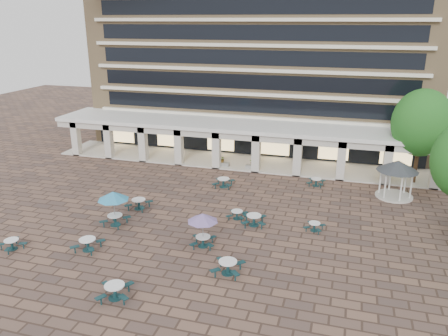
{
  "coord_description": "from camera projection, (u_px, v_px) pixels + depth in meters",
  "views": [
    {
      "loc": [
        10.88,
        -29.41,
        14.94
      ],
      "look_at": [
        1.44,
        3.0,
        3.41
      ],
      "focal_mm": 35.0,
      "sensor_mm": 36.0,
      "label": 1
    }
  ],
  "objects": [
    {
      "name": "picnic_table_9",
      "position": [
        237.0,
        214.0,
        34.32
      ],
      "size": [
        1.58,
        1.58,
        0.69
      ],
      "rotation": [
        0.0,
        0.0,
        -0.04
      ],
      "color": "#133439",
      "rests_on": "ground"
    },
    {
      "name": "planter_left",
      "position": [
        222.0,
        163.0,
        46.42
      ],
      "size": [
        1.5,
        0.66,
        1.22
      ],
      "color": "gray",
      "rests_on": "ground"
    },
    {
      "name": "picnic_table_8",
      "position": [
        139.0,
        203.0,
        36.1
      ],
      "size": [
        1.96,
        1.96,
        0.85
      ],
      "rotation": [
        0.0,
        0.0,
        -0.03
      ],
      "color": "#133439",
      "rests_on": "ground"
    },
    {
      "name": "picnic_table_0",
      "position": [
        12.0,
        244.0,
        29.77
      ],
      "size": [
        1.97,
        1.97,
        0.72
      ],
      "rotation": [
        0.0,
        0.0,
        -0.43
      ],
      "color": "#133439",
      "rests_on": "ground"
    },
    {
      "name": "picnic_table_12",
      "position": [
        223.0,
        182.0,
        40.82
      ],
      "size": [
        1.96,
        1.96,
        0.85
      ],
      "rotation": [
        0.0,
        0.0,
        0.04
      ],
      "color": "#133439",
      "rests_on": "ground"
    },
    {
      "name": "picnic_table_2",
      "position": [
        228.0,
        266.0,
        26.89
      ],
      "size": [
        1.95,
        1.95,
        0.87
      ],
      "rotation": [
        0.0,
        0.0,
        0.01
      ],
      "color": "#133439",
      "rests_on": "ground"
    },
    {
      "name": "picnic_table_13",
      "position": [
        316.0,
        181.0,
        41.13
      ],
      "size": [
        1.76,
        1.76,
        0.73
      ],
      "rotation": [
        0.0,
        0.0,
        -0.1
      ],
      "color": "#133439",
      "rests_on": "ground"
    },
    {
      "name": "picnic_table_10",
      "position": [
        314.0,
        226.0,
        32.39
      ],
      "size": [
        1.64,
        1.64,
        0.64
      ],
      "rotation": [
        0.0,
        0.0,
        -0.21
      ],
      "color": "#133439",
      "rests_on": "ground"
    },
    {
      "name": "ground",
      "position": [
        196.0,
        219.0,
        34.42
      ],
      "size": [
        120.0,
        120.0,
        0.0
      ],
      "primitive_type": "plane",
      "color": "brown",
      "rests_on": "ground"
    },
    {
      "name": "retail_arcade",
      "position": [
        242.0,
        136.0,
        46.9
      ],
      "size": [
        42.0,
        6.6,
        4.4
      ],
      "color": "white",
      "rests_on": "ground"
    },
    {
      "name": "picnic_table_5",
      "position": [
        88.0,
        243.0,
        29.63
      ],
      "size": [
        1.91,
        1.91,
        0.84
      ],
      "rotation": [
        0.0,
        0.0,
        0.02
      ],
      "color": "#133439",
      "rests_on": "ground"
    },
    {
      "name": "tree_east_c",
      "position": [
        422.0,
        123.0,
        40.01
      ],
      "size": [
        5.44,
        5.44,
        9.06
      ],
      "color": "#402E19",
      "rests_on": "ground"
    },
    {
      "name": "planter_right",
      "position": [
        253.0,
        165.0,
        45.54
      ],
      "size": [
        1.5,
        0.68,
        1.24
      ],
      "color": "gray",
      "rests_on": "ground"
    },
    {
      "name": "gazebo",
      "position": [
        397.0,
        170.0,
        37.91
      ],
      "size": [
        3.59,
        3.59,
        3.34
      ],
      "rotation": [
        0.0,
        0.0,
        -0.25
      ],
      "color": "beige",
      "rests_on": "ground"
    },
    {
      "name": "picnic_table_4",
      "position": [
        113.0,
        197.0,
        32.64
      ],
      "size": [
        2.37,
        2.37,
        2.73
      ],
      "rotation": [
        0.0,
        0.0,
        -0.06
      ],
      "color": "#133439",
      "rests_on": "ground"
    },
    {
      "name": "apartment_building",
      "position": [
        264.0,
        39.0,
        53.49
      ],
      "size": [
        40.0,
        15.5,
        25.2
      ],
      "color": "tan",
      "rests_on": "ground"
    },
    {
      "name": "picnic_table_1",
      "position": [
        115.0,
        290.0,
        24.49
      ],
      "size": [
        2.25,
        2.25,
        0.86
      ],
      "rotation": [
        0.0,
        0.0,
        0.28
      ],
      "color": "#133439",
      "rests_on": "ground"
    },
    {
      "name": "picnic_table_6",
      "position": [
        203.0,
        219.0,
        29.6
      ],
      "size": [
        2.14,
        2.14,
        2.47
      ],
      "rotation": [
        0.0,
        0.0,
        0.17
      ],
      "color": "#133439",
      "rests_on": "ground"
    },
    {
      "name": "picnic_table_7",
      "position": [
        254.0,
        219.0,
        33.21
      ],
      "size": [
        2.11,
        2.11,
        0.85
      ],
      "rotation": [
        0.0,
        0.0,
        0.16
      ],
      "color": "#133439",
      "rests_on": "ground"
    }
  ]
}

